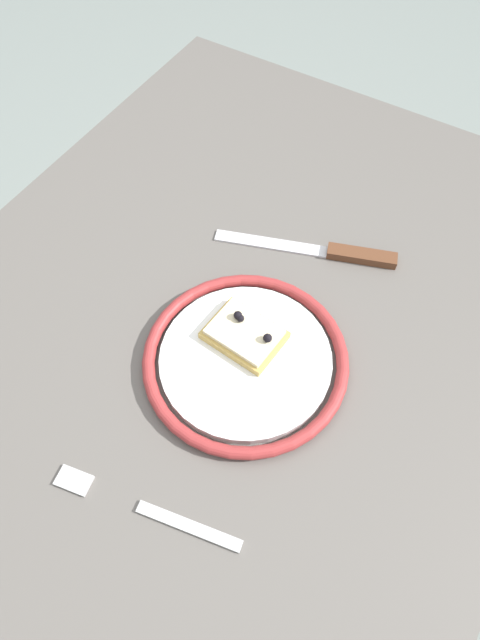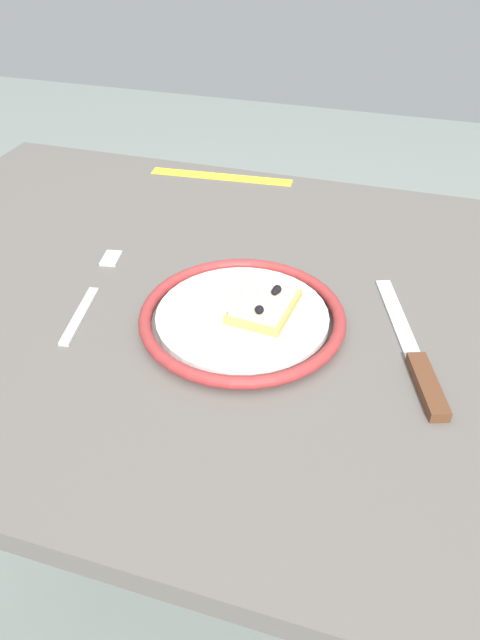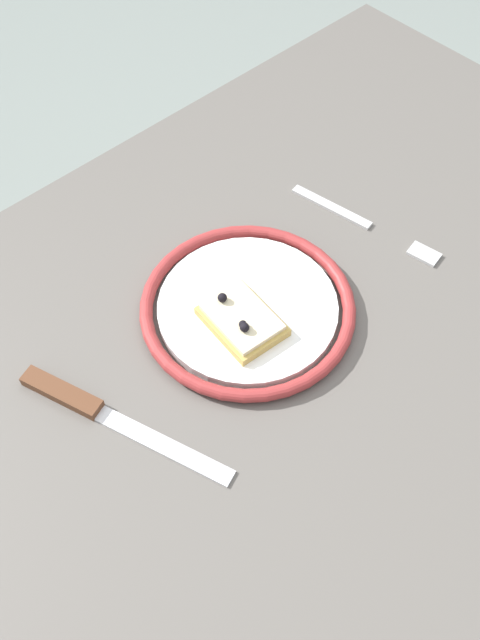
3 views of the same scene
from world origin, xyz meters
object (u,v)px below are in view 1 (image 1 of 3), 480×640
object	(u,v)px
plate	(246,359)
knife	(336,252)
dining_table	(207,392)
pizza_slice_near	(245,334)
fork	(145,509)

from	to	relation	value
plate	knife	bearing A→B (deg)	-5.82
knife	dining_table	bearing A→B (deg)	162.31
dining_table	pizza_slice_near	bearing A→B (deg)	-40.89
dining_table	knife	bearing A→B (deg)	-17.69
dining_table	plate	xyz separation A→B (m)	(0.02, -0.05, 0.11)
knife	pizza_slice_near	bearing A→B (deg)	168.89
dining_table	plate	world-z (taller)	plate
dining_table	pizza_slice_near	world-z (taller)	pizza_slice_near
plate	knife	distance (m)	0.20
knife	fork	xyz separation A→B (m)	(-0.39, 0.02, -0.00)
dining_table	plate	size ratio (longest dim) A/B	4.60
pizza_slice_near	knife	xyz separation A→B (m)	(0.18, -0.03, -0.02)
fork	pizza_slice_near	bearing A→B (deg)	3.33
plate	knife	world-z (taller)	plate
plate	pizza_slice_near	bearing A→B (deg)	33.31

